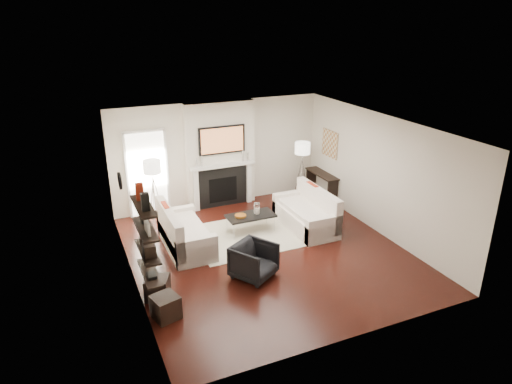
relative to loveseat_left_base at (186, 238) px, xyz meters
name	(u,v)px	position (x,y,z in m)	size (l,w,h in m)	color
room_envelope	(268,193)	(1.50, -0.90, 1.14)	(6.00, 6.00, 6.00)	black
chimney_breast	(220,155)	(1.50, 1.98, 1.14)	(1.80, 0.25, 2.70)	silver
fireplace_surround	(223,187)	(1.50, 1.84, 0.31)	(1.30, 0.02, 1.04)	black
firebox	(223,190)	(1.50, 1.84, 0.24)	(0.75, 0.02, 0.65)	black
mantel_pilaster_l	(196,190)	(0.78, 1.81, 0.34)	(0.12, 0.08, 1.10)	white
mantel_pilaster_r	(249,182)	(2.22, 1.81, 0.34)	(0.12, 0.08, 1.10)	white
mantel_shelf	(223,166)	(1.50, 1.79, 0.91)	(1.70, 0.18, 0.07)	white
tv_body	(222,140)	(1.50, 1.82, 1.57)	(1.20, 0.06, 0.70)	black
tv_screen	(222,140)	(1.50, 1.79, 1.57)	(1.10, 0.01, 0.62)	#BF723F
candlestick_l_tall	(202,161)	(0.95, 1.80, 1.09)	(0.04, 0.04, 0.30)	silver
candlestick_l_short	(197,163)	(0.82, 1.80, 1.06)	(0.04, 0.04, 0.24)	silver
candlestick_r_tall	(243,156)	(2.05, 1.80, 1.09)	(0.04, 0.04, 0.30)	silver
candlestick_r_short	(248,156)	(2.18, 1.80, 1.06)	(0.04, 0.04, 0.24)	silver
hallway_panel	(147,174)	(-0.35, 2.08, 0.84)	(0.90, 0.02, 2.10)	white
door_trim_l	(127,177)	(-0.83, 2.06, 0.84)	(0.06, 0.06, 2.16)	white
door_trim_r	(167,172)	(0.13, 2.06, 0.84)	(0.06, 0.06, 2.16)	white
door_trim_top	(144,131)	(-0.35, 2.06, 1.92)	(1.02, 0.06, 0.06)	white
rug	(251,235)	(1.49, -0.02, -0.20)	(2.60, 2.00, 0.01)	beige
loveseat_left_base	(186,238)	(0.00, 0.00, 0.00)	(0.85, 1.80, 0.42)	silver
loveseat_left_back	(170,228)	(-0.33, 0.00, 0.32)	(0.18, 1.80, 0.80)	silver
loveseat_left_arm_n	(197,252)	(0.00, -0.81, 0.09)	(0.85, 0.18, 0.60)	silver
loveseat_left_arm_s	(176,220)	(0.00, 0.81, 0.09)	(0.85, 0.18, 0.60)	silver
loveseat_left_cushion	(188,227)	(0.05, 0.00, 0.26)	(0.63, 1.44, 0.10)	silver
pillow_left_orange	(166,214)	(-0.33, 0.30, 0.52)	(0.10, 0.42, 0.42)	#A02913
pillow_left_charcoal	(173,225)	(-0.33, -0.30, 0.51)	(0.10, 0.40, 0.40)	black
loveseat_right_base	(305,219)	(2.82, -0.16, 0.00)	(0.85, 1.80, 0.42)	silver
loveseat_right_back	(318,205)	(3.15, -0.16, 0.32)	(0.18, 1.80, 0.80)	silver
loveseat_right_arm_n	(323,230)	(2.82, -0.97, 0.09)	(0.85, 0.18, 0.60)	silver
loveseat_right_arm_s	(289,203)	(2.82, 0.65, 0.09)	(0.85, 0.18, 0.60)	silver
loveseat_right_cushion	(304,209)	(2.77, -0.16, 0.26)	(0.63, 1.44, 0.10)	silver
pillow_right_orange	(312,192)	(3.15, 0.14, 0.52)	(0.10, 0.42, 0.42)	#A02913
pillow_right_charcoal	(325,201)	(3.15, -0.46, 0.51)	(0.10, 0.40, 0.40)	black
coffee_table	(251,216)	(1.56, 0.14, 0.19)	(1.10, 0.55, 0.04)	black
coffee_leg_nw	(234,232)	(1.06, -0.08, -0.02)	(0.02, 0.02, 0.38)	silver
coffee_leg_ne	(275,224)	(2.06, -0.08, -0.02)	(0.02, 0.02, 0.38)	silver
coffee_leg_sw	(227,224)	(1.06, 0.36, -0.02)	(0.02, 0.02, 0.38)	silver
coffee_leg_se	(266,217)	(2.06, 0.36, -0.02)	(0.02, 0.02, 0.38)	silver
hurricane_glass	(257,208)	(1.71, 0.14, 0.35)	(0.14, 0.14, 0.24)	white
hurricane_candle	(257,211)	(1.71, 0.14, 0.29)	(0.10, 0.10, 0.15)	white
copper_bowl	(241,216)	(1.31, 0.14, 0.24)	(0.26, 0.26, 0.04)	#B4671E
armchair	(254,259)	(0.86, -1.66, 0.16)	(0.72, 0.67, 0.74)	black
lamp_left_post	(155,201)	(-0.35, 1.40, 0.39)	(0.02, 0.02, 1.20)	silver
lamp_left_shade	(152,167)	(-0.35, 1.40, 1.24)	(0.40, 0.40, 0.30)	white
lamp_left_leg_a	(160,200)	(-0.24, 1.40, 0.39)	(0.02, 0.02, 1.25)	silver
lamp_left_leg_b	(152,200)	(-0.40, 1.49, 0.39)	(0.02, 0.02, 1.25)	silver
lamp_left_leg_c	(153,203)	(-0.40, 1.30, 0.39)	(0.02, 0.02, 1.25)	silver
lamp_right_post	(301,179)	(3.55, 1.38, 0.39)	(0.02, 0.02, 1.20)	silver
lamp_right_shade	(303,148)	(3.55, 1.38, 1.24)	(0.40, 0.40, 0.30)	white
lamp_right_leg_a	(305,178)	(3.66, 1.38, 0.39)	(0.02, 0.02, 1.25)	silver
lamp_right_leg_b	(298,178)	(3.50, 1.48, 0.39)	(0.02, 0.02, 1.25)	silver
lamp_right_leg_c	(301,180)	(3.50, 1.29, 0.39)	(0.02, 0.02, 1.25)	silver
console_top	(322,174)	(4.07, 1.20, 0.52)	(0.35, 1.20, 0.04)	black
console_leg_n	(332,194)	(4.07, 0.65, 0.14)	(0.30, 0.04, 0.71)	black
console_leg_s	(311,181)	(4.07, 1.75, 0.14)	(0.30, 0.04, 0.71)	black
wall_art	(330,144)	(4.23, 1.15, 1.34)	(0.03, 0.70, 0.70)	tan
shelf_bottom	(150,273)	(-1.12, -1.90, 0.49)	(0.25, 1.00, 0.04)	black
shelf_lower	(148,251)	(-1.12, -1.90, 0.89)	(0.25, 1.00, 0.04)	black
shelf_upper	(146,229)	(-1.12, -1.90, 1.29)	(0.25, 1.00, 0.04)	black
shelf_top	(143,206)	(-1.12, -1.90, 1.69)	(0.25, 1.00, 0.04)	black
decor_magfile_a	(145,202)	(-1.12, -2.13, 1.85)	(0.12, 0.10, 0.28)	black
decor_magfile_b	(140,192)	(-1.12, -1.67, 1.85)	(0.12, 0.10, 0.28)	#A02913
decor_frame_a	(147,227)	(-1.12, -2.09, 1.42)	(0.04, 0.30, 0.22)	white
decor_frame_b	(142,217)	(-1.12, -1.63, 1.40)	(0.04, 0.22, 0.18)	black
decor_wine_rack	(149,250)	(-1.12, -2.07, 1.01)	(0.18, 0.25, 0.20)	black
decor_box_small	(144,240)	(-1.12, -1.64, 0.97)	(0.15, 0.12, 0.12)	black
decor_books	(152,275)	(-1.12, -2.07, 0.53)	(0.14, 0.20, 0.05)	black
decor_box_tall	(146,259)	(-1.12, -1.60, 0.60)	(0.10, 0.10, 0.18)	white
clock_rim	(120,181)	(-1.23, 0.00, 1.49)	(0.34, 0.34, 0.04)	black
clock_face	(121,181)	(-1.20, 0.00, 1.49)	(0.29, 0.29, 0.01)	white
ottoman_near	(158,288)	(-0.97, -1.62, -0.01)	(0.40, 0.40, 0.40)	black
ottoman_far	(166,307)	(-0.97, -2.24, -0.01)	(0.40, 0.40, 0.40)	black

